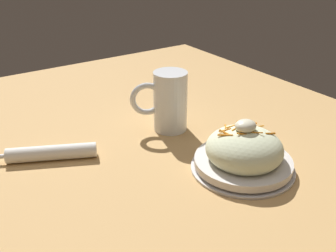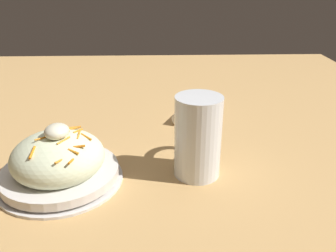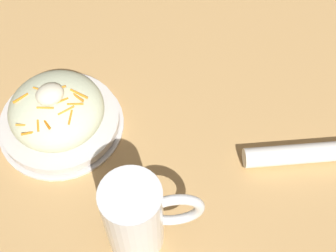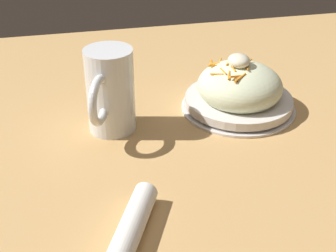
% 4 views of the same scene
% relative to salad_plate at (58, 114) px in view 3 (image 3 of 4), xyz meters
% --- Properties ---
extents(ground_plane, '(1.43, 1.43, 0.00)m').
position_rel_salad_plate_xyz_m(ground_plane, '(0.23, -0.15, -0.04)').
color(ground_plane, tan).
extents(salad_plate, '(0.21, 0.21, 0.11)m').
position_rel_salad_plate_xyz_m(salad_plate, '(0.00, 0.00, 0.00)').
color(salad_plate, silver).
rests_on(salad_plate, ground_plane).
extents(beer_mug, '(0.13, 0.09, 0.15)m').
position_rel_salad_plate_xyz_m(beer_mug, '(0.02, -0.24, 0.03)').
color(beer_mug, white).
rests_on(beer_mug, ground_plane).
extents(napkin_roll, '(0.21, 0.11, 0.03)m').
position_rel_salad_plate_xyz_m(napkin_roll, '(0.31, -0.26, -0.02)').
color(napkin_roll, white).
rests_on(napkin_roll, ground_plane).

